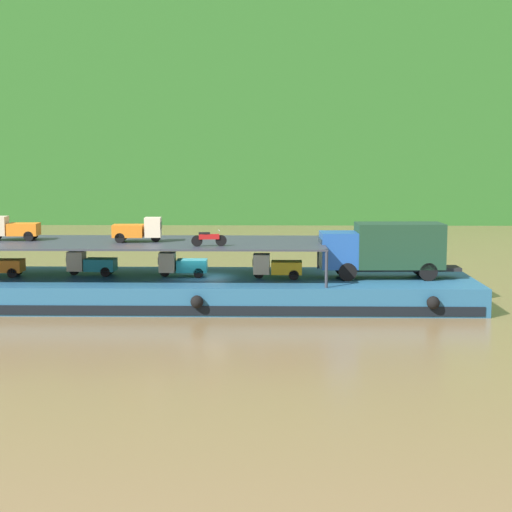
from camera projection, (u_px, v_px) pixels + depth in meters
The scene contains 11 objects.
ground_plane at pixel (204, 303), 46.37m from camera, with size 400.00×400.00×0.00m, color brown.
hillside_far_bank at pixel (244, 72), 110.33m from camera, with size 145.10×32.99×34.78m.
cargo_barge at pixel (204, 290), 46.26m from camera, with size 30.36×8.81×1.50m.
covered_lorry at pixel (385, 248), 45.51m from camera, with size 7.91×2.50×3.10m.
cargo_rack at pixel (137, 243), 46.02m from camera, with size 21.16×7.47×2.00m.
mini_truck_lower_aft at pixel (91, 263), 46.66m from camera, with size 2.78×1.27×1.38m.
mini_truck_lower_mid at pixel (182, 265), 46.19m from camera, with size 2.76×1.24×1.38m.
mini_truck_lower_fore at pixel (277, 266), 45.46m from camera, with size 2.76×1.24×1.38m.
mini_truck_upper_stern at pixel (14, 228), 46.71m from camera, with size 2.78×1.26×1.38m.
mini_truck_upper_mid at pixel (138, 230), 45.80m from camera, with size 2.79×1.29×1.38m.
motorcycle_upper_port at pixel (209, 238), 43.65m from camera, with size 1.89×0.55×0.87m.
Camera 1 is at (3.86, -45.61, 8.38)m, focal length 57.16 mm.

